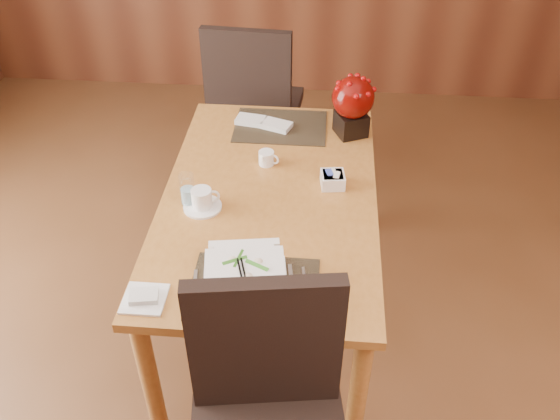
# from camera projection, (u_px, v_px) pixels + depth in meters

# --- Properties ---
(ground) EXTENTS (6.00, 6.00, 0.00)m
(ground) POSITION_uv_depth(u_px,v_px,m) (258.00, 420.00, 2.51)
(ground) COLOR brown
(ground) RESTS_ON ground
(dining_table) EXTENTS (0.90, 1.50, 0.75)m
(dining_table) POSITION_uv_depth(u_px,v_px,m) (270.00, 212.00, 2.56)
(dining_table) COLOR #B97633
(dining_table) RESTS_ON ground
(placemat_near) EXTENTS (0.45, 0.33, 0.01)m
(placemat_near) POSITION_uv_depth(u_px,v_px,m) (254.00, 289.00, 2.07)
(placemat_near) COLOR black
(placemat_near) RESTS_ON dining_table
(placemat_far) EXTENTS (0.45, 0.33, 0.01)m
(placemat_far) POSITION_uv_depth(u_px,v_px,m) (281.00, 126.00, 2.93)
(placemat_far) COLOR black
(placemat_far) RESTS_ON dining_table
(soup_setting) EXTENTS (0.33, 0.33, 0.12)m
(soup_setting) POSITION_uv_depth(u_px,v_px,m) (245.00, 278.00, 2.03)
(soup_setting) COLOR white
(soup_setting) RESTS_ON dining_table
(coffee_cup) EXTENTS (0.16, 0.16, 0.09)m
(coffee_cup) POSITION_uv_depth(u_px,v_px,m) (202.00, 200.00, 2.41)
(coffee_cup) COLOR white
(coffee_cup) RESTS_ON dining_table
(water_glass) EXTENTS (0.07, 0.07, 0.14)m
(water_glass) POSITION_uv_depth(u_px,v_px,m) (187.00, 190.00, 2.41)
(water_glass) COLOR white
(water_glass) RESTS_ON dining_table
(creamer_jug) EXTENTS (0.12, 0.12, 0.06)m
(creamer_jug) POSITION_uv_depth(u_px,v_px,m) (266.00, 158.00, 2.66)
(creamer_jug) COLOR white
(creamer_jug) RESTS_ON dining_table
(sugar_caddy) EXTENTS (0.11, 0.11, 0.06)m
(sugar_caddy) POSITION_uv_depth(u_px,v_px,m) (333.00, 180.00, 2.53)
(sugar_caddy) COLOR white
(sugar_caddy) RESTS_ON dining_table
(berry_decor) EXTENTS (0.20, 0.20, 0.30)m
(berry_decor) POSITION_uv_depth(u_px,v_px,m) (353.00, 103.00, 2.77)
(berry_decor) COLOR black
(berry_decor) RESTS_ON dining_table
(napkins_far) EXTENTS (0.30, 0.17, 0.02)m
(napkins_far) POSITION_uv_depth(u_px,v_px,m) (265.00, 123.00, 2.92)
(napkins_far) COLOR white
(napkins_far) RESTS_ON dining_table
(bread_plate) EXTENTS (0.15, 0.15, 0.01)m
(bread_plate) POSITION_uv_depth(u_px,v_px,m) (145.00, 299.00, 2.03)
(bread_plate) COLOR white
(bread_plate) RESTS_ON dining_table
(near_chair) EXTENTS (0.57, 0.57, 1.08)m
(near_chair) POSITION_uv_depth(u_px,v_px,m) (268.00, 419.00, 1.84)
(near_chair) COLOR black
(near_chair) RESTS_ON ground
(far_chair) EXTENTS (0.54, 0.55, 1.08)m
(far_chair) POSITION_uv_depth(u_px,v_px,m) (253.00, 100.00, 3.43)
(far_chair) COLOR black
(far_chair) RESTS_ON ground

